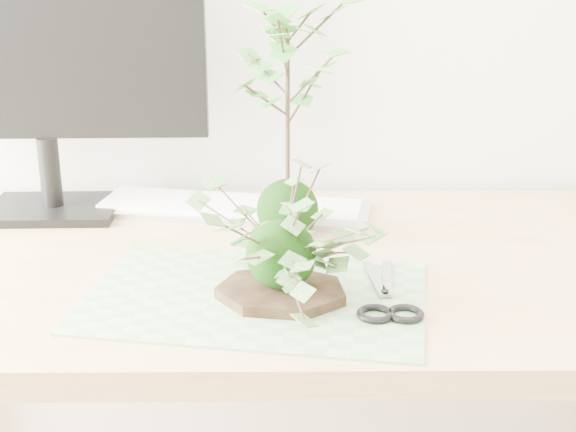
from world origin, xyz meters
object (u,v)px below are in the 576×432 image
Objects in this scene: desk at (286,308)px; monitor at (39,51)px; ivy_kokedama at (281,223)px; maple_kokedama at (287,58)px; keyboard at (231,208)px.

monitor is at bearing 151.79° from desk.
maple_kokedama is at bearing 87.55° from ivy_kokedama.
ivy_kokedama is 0.30m from maple_kokedama.
ivy_kokedama is 0.40m from keyboard.
ivy_kokedama is 0.80× the size of maple_kokedama.
keyboard is at bearing 103.96° from ivy_kokedama.
monitor reaches higher than keyboard.
keyboard is at bearing 114.55° from desk.
maple_kokedama is 0.81× the size of keyboard.
ivy_kokedama reaches higher than keyboard.
maple_kokedama is 0.45m from monitor.
maple_kokedama reaches higher than ivy_kokedama.
ivy_kokedama is 0.59m from monitor.
keyboard is 0.43m from monitor.
keyboard is (-0.09, 0.37, -0.10)m from ivy_kokedama.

